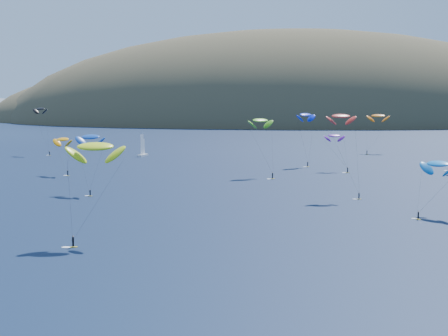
% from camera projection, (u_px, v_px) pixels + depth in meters
% --- Properties ---
extents(ground, '(2800.00, 2800.00, 0.00)m').
position_uv_depth(ground, '(229.00, 308.00, 82.16)').
color(ground, black).
rests_on(ground, ground).
extents(island, '(730.00, 300.00, 210.00)m').
position_uv_depth(island, '(309.00, 132.00, 636.57)').
color(island, '#3D3526').
rests_on(island, ground).
extents(sailboat, '(9.35, 8.03, 11.30)m').
position_uv_depth(sailboat, '(143.00, 154.00, 282.15)').
color(sailboat, silver).
rests_on(sailboat, ground).
extents(kitesurfer_1, '(9.48, 8.57, 14.71)m').
position_uv_depth(kitesurfer_1, '(63.00, 139.00, 217.05)').
color(kitesurfer_1, gold).
rests_on(kitesurfer_1, ground).
extents(kitesurfer_2, '(11.52, 11.33, 20.99)m').
position_uv_depth(kitesurfer_2, '(95.00, 147.00, 119.21)').
color(kitesurfer_2, gold).
rests_on(kitesurfer_2, ground).
extents(kitesurfer_3, '(10.24, 14.48, 21.58)m').
position_uv_depth(kitesurfer_3, '(260.00, 120.00, 214.27)').
color(kitesurfer_3, gold).
rests_on(kitesurfer_3, ground).
extents(kitesurfer_4, '(9.56, 11.29, 22.44)m').
position_uv_depth(kitesurfer_4, '(306.00, 115.00, 244.59)').
color(kitesurfer_4, gold).
rests_on(kitesurfer_4, ground).
extents(kitesurfer_5, '(10.71, 12.48, 14.45)m').
position_uv_depth(kitesurfer_5, '(438.00, 164.00, 144.78)').
color(kitesurfer_5, gold).
rests_on(kitesurfer_5, ground).
extents(kitesurfer_6, '(8.87, 9.20, 14.85)m').
position_uv_depth(kitesurfer_6, '(334.00, 136.00, 228.57)').
color(kitesurfer_6, gold).
rests_on(kitesurfer_6, ground).
extents(kitesurfer_9, '(9.60, 7.52, 24.24)m').
position_uv_depth(kitesurfer_9, '(341.00, 116.00, 169.22)').
color(kitesurfer_9, gold).
rests_on(kitesurfer_9, ground).
extents(kitesurfer_10, '(10.16, 11.23, 18.48)m').
position_uv_depth(kitesurfer_10, '(90.00, 137.00, 177.14)').
color(kitesurfer_10, gold).
rests_on(kitesurfer_10, ground).
extents(kitesurfer_11, '(12.76, 15.24, 20.49)m').
position_uv_depth(kitesurfer_11, '(378.00, 116.00, 298.70)').
color(kitesurfer_11, gold).
rests_on(kitesurfer_11, ground).
extents(kitesurfer_12, '(11.03, 9.53, 23.36)m').
position_uv_depth(kitesurfer_12, '(40.00, 109.00, 289.53)').
color(kitesurfer_12, gold).
rests_on(kitesurfer_12, ground).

